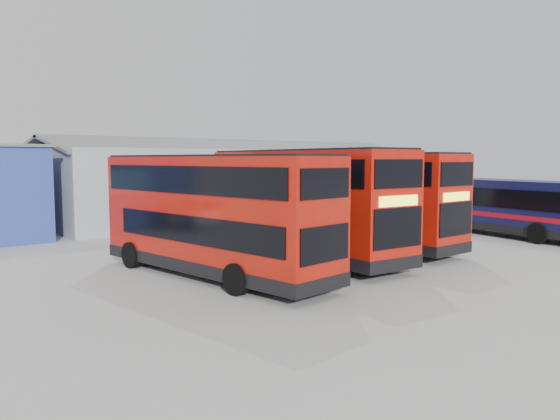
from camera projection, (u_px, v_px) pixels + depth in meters
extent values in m
plane|color=#9C9C97|center=(359.00, 264.00, 22.76)|extent=(120.00, 120.00, 0.00)
cube|color=#989DA6|center=(241.00, 183.00, 43.01)|extent=(30.00, 12.00, 5.00)
cube|color=#585C61|center=(262.00, 147.00, 40.59)|extent=(30.50, 6.33, 1.29)
cube|color=#585C61|center=(221.00, 148.00, 44.91)|extent=(30.50, 6.33, 1.29)
cube|color=#A21309|center=(213.00, 213.00, 20.00)|extent=(3.75, 10.84, 4.10)
cube|color=black|center=(213.00, 262.00, 20.17)|extent=(3.80, 10.89, 0.46)
cube|color=black|center=(246.00, 224.00, 20.68)|extent=(1.10, 8.95, 0.96)
cube|color=black|center=(191.00, 230.00, 18.85)|extent=(1.10, 8.95, 0.96)
cube|color=black|center=(239.00, 178.00, 20.80)|extent=(1.22, 9.95, 0.96)
cube|color=black|center=(183.00, 180.00, 18.97)|extent=(1.22, 9.95, 0.96)
cube|color=black|center=(136.00, 218.00, 23.76)|extent=(2.27, 0.32, 1.37)
cube|color=black|center=(135.00, 176.00, 23.59)|extent=(2.27, 0.32, 0.96)
cube|color=yellow|center=(135.00, 197.00, 23.68)|extent=(1.81, 0.25, 0.35)
cube|color=black|center=(325.00, 244.00, 16.36)|extent=(2.22, 0.31, 1.11)
cube|color=black|center=(326.00, 183.00, 16.19)|extent=(2.22, 0.31, 0.91)
cube|color=black|center=(212.00, 156.00, 19.81)|extent=(3.58, 10.68, 0.10)
cylinder|color=black|center=(182.00, 248.00, 23.61)|extent=(0.44, 1.08, 1.05)
cylinder|color=black|center=(132.00, 255.00, 21.87)|extent=(0.44, 1.08, 1.05)
cylinder|color=black|center=(289.00, 268.00, 19.18)|extent=(0.44, 1.08, 1.05)
cylinder|color=black|center=(237.00, 279.00, 17.45)|extent=(0.44, 1.08, 1.05)
cube|color=#A21309|center=(302.00, 201.00, 23.93)|extent=(3.49, 11.38, 4.33)
cube|color=black|center=(302.00, 245.00, 24.12)|extent=(3.53, 11.43, 0.48)
cube|color=black|center=(271.00, 213.00, 23.56)|extent=(0.75, 9.49, 1.01)
cube|color=black|center=(320.00, 210.00, 25.10)|extent=(0.75, 9.49, 1.01)
cube|color=black|center=(277.00, 171.00, 23.04)|extent=(0.83, 10.55, 1.01)
cube|color=black|center=(327.00, 171.00, 24.59)|extent=(0.83, 10.55, 1.01)
cube|color=black|center=(398.00, 228.00, 19.39)|extent=(2.40, 0.23, 1.44)
cube|color=black|center=(399.00, 174.00, 19.21)|extent=(2.40, 0.23, 1.01)
cube|color=yellow|center=(399.00, 201.00, 19.29)|extent=(1.92, 0.18, 0.37)
cube|color=black|center=(237.00, 206.00, 28.59)|extent=(2.35, 0.23, 1.18)
cube|color=black|center=(237.00, 169.00, 28.41)|extent=(2.35, 0.23, 0.96)
cube|color=black|center=(303.00, 151.00, 23.73)|extent=(3.32, 11.21, 0.11)
cylinder|color=black|center=(338.00, 262.00, 20.20)|extent=(0.42, 1.13, 1.11)
cylinder|color=black|center=(387.00, 255.00, 21.66)|extent=(0.42, 1.13, 1.11)
cylinder|color=black|center=(244.00, 240.00, 25.70)|extent=(0.42, 1.13, 1.11)
cylinder|color=black|center=(288.00, 236.00, 27.16)|extent=(0.42, 1.13, 1.11)
cube|color=#A21309|center=(357.00, 198.00, 26.86)|extent=(2.79, 10.97, 4.21)
cube|color=black|center=(357.00, 236.00, 27.04)|extent=(2.83, 11.01, 0.47)
cube|color=black|center=(332.00, 209.00, 26.38)|extent=(0.21, 9.26, 0.99)
cube|color=black|center=(368.00, 206.00, 28.07)|extent=(0.21, 9.26, 0.99)
cube|color=black|center=(339.00, 172.00, 25.90)|extent=(0.23, 10.30, 0.99)
cube|color=black|center=(375.00, 171.00, 27.59)|extent=(0.23, 10.30, 0.99)
cube|color=black|center=(456.00, 219.00, 22.74)|extent=(2.34, 0.09, 1.40)
cube|color=black|center=(457.00, 174.00, 22.57)|extent=(2.34, 0.09, 0.99)
cube|color=yellow|center=(457.00, 197.00, 22.64)|extent=(1.87, 0.07, 0.36)
cube|color=black|center=(285.00, 203.00, 31.10)|extent=(2.29, 0.09, 1.14)
cube|color=black|center=(285.00, 170.00, 30.92)|extent=(2.29, 0.09, 0.94)
cube|color=black|center=(358.00, 154.00, 26.66)|extent=(2.63, 10.81, 0.10)
cylinder|color=black|center=(404.00, 249.00, 23.35)|extent=(0.35, 1.09, 1.08)
cylinder|color=black|center=(437.00, 243.00, 24.95)|extent=(0.35, 1.09, 1.08)
cylinder|color=black|center=(301.00, 233.00, 28.34)|extent=(0.35, 1.09, 1.08)
cylinder|color=black|center=(334.00, 229.00, 29.94)|extent=(0.35, 1.09, 1.08)
cube|color=#0C1336|center=(501.00, 204.00, 31.39)|extent=(4.47, 11.94, 2.81)
cube|color=black|center=(500.00, 225.00, 31.51)|extent=(4.52, 11.99, 0.42)
cube|color=maroon|center=(501.00, 213.00, 31.44)|extent=(4.51, 11.98, 0.27)
cube|color=black|center=(521.00, 196.00, 31.75)|extent=(1.60, 9.64, 1.01)
cube|color=black|center=(490.00, 197.00, 30.41)|extent=(1.60, 9.64, 1.01)
cube|color=black|center=(427.00, 195.00, 36.43)|extent=(2.37, 0.43, 1.38)
cylinder|color=black|center=(460.00, 217.00, 35.71)|extent=(0.51, 1.14, 1.10)
cylinder|color=black|center=(431.00, 220.00, 34.44)|extent=(0.51, 1.14, 1.10)
cylinder|color=black|center=(538.00, 233.00, 28.04)|extent=(0.51, 1.14, 1.10)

